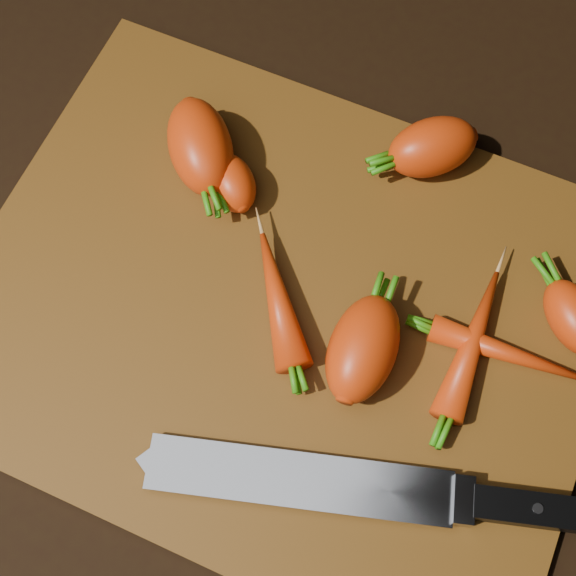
% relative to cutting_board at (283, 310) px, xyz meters
% --- Properties ---
extents(ground, '(2.00, 2.00, 0.01)m').
position_rel_cutting_board_xyz_m(ground, '(0.00, 0.00, -0.01)').
color(ground, black).
extents(cutting_board, '(0.50, 0.40, 0.01)m').
position_rel_cutting_board_xyz_m(cutting_board, '(0.00, 0.00, 0.00)').
color(cutting_board, '#613A0F').
rests_on(cutting_board, ground).
extents(carrot_0, '(0.06, 0.06, 0.04)m').
position_rel_cutting_board_xyz_m(carrot_0, '(-0.08, 0.08, 0.02)').
color(carrot_0, red).
rests_on(carrot_0, cutting_board).
extents(carrot_1, '(0.10, 0.10, 0.05)m').
position_rel_cutting_board_xyz_m(carrot_1, '(-0.11, 0.09, 0.03)').
color(carrot_1, red).
rests_on(carrot_1, cutting_board).
extents(carrot_2, '(0.06, 0.09, 0.05)m').
position_rel_cutting_board_xyz_m(carrot_2, '(0.07, -0.01, 0.03)').
color(carrot_2, red).
rests_on(carrot_2, cutting_board).
extents(carrot_3, '(0.09, 0.09, 0.05)m').
position_rel_cutting_board_xyz_m(carrot_3, '(0.06, 0.17, 0.03)').
color(carrot_3, red).
rests_on(carrot_3, cutting_board).
extents(carrot_4, '(0.07, 0.07, 0.04)m').
position_rel_cutting_board_xyz_m(carrot_4, '(0.21, 0.07, 0.02)').
color(carrot_4, red).
rests_on(carrot_4, cutting_board).
extents(carrot_5, '(0.03, 0.13, 0.03)m').
position_rel_cutting_board_xyz_m(carrot_5, '(0.15, 0.03, 0.02)').
color(carrot_5, red).
rests_on(carrot_5, cutting_board).
extents(carrot_6, '(0.13, 0.03, 0.02)m').
position_rel_cutting_board_xyz_m(carrot_6, '(0.18, 0.03, 0.02)').
color(carrot_6, red).
rests_on(carrot_6, cutting_board).
extents(carrot_7, '(0.09, 0.11, 0.03)m').
position_rel_cutting_board_xyz_m(carrot_7, '(-0.00, -0.00, 0.02)').
color(carrot_7, red).
rests_on(carrot_7, cutting_board).
extents(knife, '(0.35, 0.13, 0.02)m').
position_rel_cutting_board_xyz_m(knife, '(0.09, -0.11, 0.01)').
color(knife, gray).
rests_on(knife, cutting_board).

